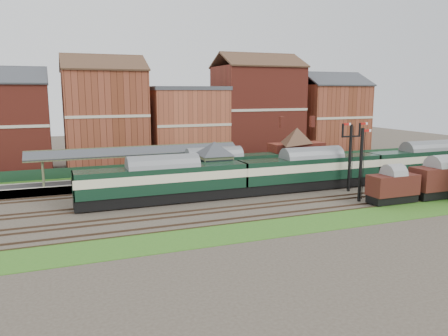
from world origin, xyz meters
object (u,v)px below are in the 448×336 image
object	(u,v)px
signal_box	(215,165)
semaphore_bracket	(350,153)
platform_railcar	(214,167)
goods_van_a	(393,186)
dmu_train	(311,169)

from	to	relation	value
signal_box	semaphore_bracket	size ratio (longest dim) A/B	0.73
signal_box	platform_railcar	xyz separation A→B (m)	(1.14, 3.25, -0.87)
goods_van_a	platform_railcar	bearing A→B (deg)	133.22
platform_railcar	goods_van_a	xyz separation A→B (m)	(14.56, -15.50, -0.45)
dmu_train	goods_van_a	xyz separation A→B (m)	(4.37, -9.00, -0.59)
semaphore_bracket	goods_van_a	size ratio (longest dim) A/B	1.52
dmu_train	platform_railcar	world-z (taller)	dmu_train
platform_railcar	signal_box	bearing A→B (deg)	-109.36
signal_box	semaphore_bracket	distance (m)	16.16
goods_van_a	dmu_train	bearing A→B (deg)	115.89
dmu_train	platform_railcar	distance (m)	12.09
dmu_train	platform_railcar	bearing A→B (deg)	147.48
signal_box	platform_railcar	distance (m)	3.55
goods_van_a	semaphore_bracket	bearing A→B (deg)	95.86
dmu_train	goods_van_a	distance (m)	10.02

